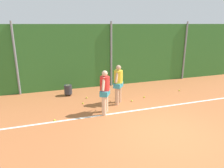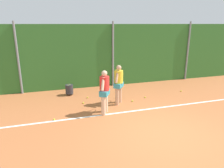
{
  "view_description": "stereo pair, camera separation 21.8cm",
  "coord_description": "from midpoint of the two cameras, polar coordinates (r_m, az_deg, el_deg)",
  "views": [
    {
      "loc": [
        -3.39,
        -4.86,
        3.24
      ],
      "look_at": [
        -0.96,
        2.38,
        1.0
      ],
      "focal_mm": 33.03,
      "sensor_mm": 36.0,
      "label": 1
    },
    {
      "loc": [
        -3.18,
        -4.93,
        3.24
      ],
      "look_at": [
        -0.96,
        2.38,
        1.0
      ],
      "focal_mm": 33.03,
      "sensor_mm": 36.0,
      "label": 2
    }
  ],
  "objects": [
    {
      "name": "tennis_ball_4",
      "position": [
        7.53,
        -16.41,
        -9.6
      ],
      "size": [
        0.07,
        0.07,
        0.07
      ],
      "primitive_type": "sphere",
      "color": "#CCDB33",
      "rests_on": "ground_plane"
    },
    {
      "name": "player_midcourt",
      "position": [
        8.46,
        1.03,
        0.43
      ],
      "size": [
        0.52,
        0.65,
        1.65
      ],
      "rotation": [
        0.0,
        0.0,
        0.89
      ],
      "color": "tan",
      "rests_on": "ground_plane"
    },
    {
      "name": "fence_post_right",
      "position": [
        13.04,
        19.05,
        8.61
      ],
      "size": [
        0.1,
        0.1,
        3.37
      ],
      "primitive_type": "cylinder",
      "color": "gray",
      "rests_on": "ground_plane"
    },
    {
      "name": "ball_hopper",
      "position": [
        9.86,
        -12.67,
        -1.48
      ],
      "size": [
        0.36,
        0.36,
        0.51
      ],
      "color": "#2D2D33",
      "rests_on": "ground_plane"
    },
    {
      "name": "fence_post_left",
      "position": [
        10.47,
        -25.64,
        6.2
      ],
      "size": [
        0.1,
        0.1,
        3.37
      ],
      "primitive_type": "cylinder",
      "color": "gray",
      "rests_on": "ground_plane"
    },
    {
      "name": "tennis_ball_1",
      "position": [
        9.5,
        8.27,
        -3.58
      ],
      "size": [
        0.07,
        0.07,
        0.07
      ],
      "primitive_type": "sphere",
      "color": "#CCDB33",
      "rests_on": "ground_plane"
    },
    {
      "name": "tennis_ball_5",
      "position": [
        8.79,
        -8.75,
        -5.28
      ],
      "size": [
        0.07,
        0.07,
        0.07
      ],
      "primitive_type": "sphere",
      "color": "#CCDB33",
      "rests_on": "ground_plane"
    },
    {
      "name": "fence_post_center",
      "position": [
        10.89,
        -0.79,
        8.13
      ],
      "size": [
        0.1,
        0.1,
        3.37
      ],
      "primitive_type": "cylinder",
      "color": "gray",
      "rests_on": "ground_plane"
    },
    {
      "name": "hedge_fence_backdrop",
      "position": [
        11.07,
        -1.06,
        7.89
      ],
      "size": [
        15.92,
        0.25,
        3.23
      ],
      "primitive_type": "cube",
      "color": "#33702D",
      "rests_on": "ground_plane"
    },
    {
      "name": "tennis_ball_0",
      "position": [
        10.83,
        17.59,
        -1.68
      ],
      "size": [
        0.07,
        0.07,
        0.07
      ],
      "primitive_type": "sphere",
      "color": "#CCDB33",
      "rests_on": "ground_plane"
    },
    {
      "name": "ground_plane",
      "position": [
        7.99,
        7.57,
        -7.75
      ],
      "size": [
        24.5,
        24.5,
        0.0
      ],
      "primitive_type": "plane",
      "color": "#B76638"
    },
    {
      "name": "court_baseline_paint",
      "position": [
        8.17,
        6.88,
        -7.13
      ],
      "size": [
        11.64,
        0.1,
        0.01
      ],
      "primitive_type": "cube",
      "color": "white",
      "rests_on": "ground_plane"
    },
    {
      "name": "tennis_ball_3",
      "position": [
        8.98,
        4.81,
        -4.65
      ],
      "size": [
        0.07,
        0.07,
        0.07
      ],
      "primitive_type": "sphere",
      "color": "#CCDB33",
      "rests_on": "ground_plane"
    },
    {
      "name": "player_foreground_near",
      "position": [
        7.52,
        -2.81,
        -1.66
      ],
      "size": [
        0.49,
        0.7,
        1.65
      ],
      "rotation": [
        0.0,
        0.0,
        1.03
      ],
      "color": "beige",
      "rests_on": "ground_plane"
    },
    {
      "name": "tennis_ball_2",
      "position": [
        9.39,
        -7.69,
        -3.79
      ],
      "size": [
        0.07,
        0.07,
        0.07
      ],
      "primitive_type": "sphere",
      "color": "#CCDB33",
      "rests_on": "ground_plane"
    }
  ]
}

